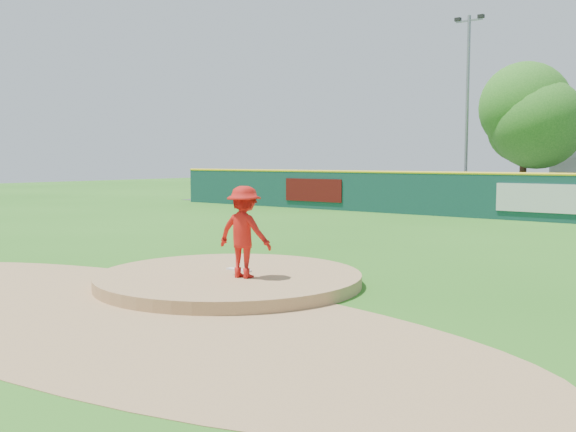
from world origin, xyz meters
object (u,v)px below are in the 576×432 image
Objects in this scene: pitcher at (244,232)px; playground_slide at (361,190)px; van at (522,199)px; deciduous_tree at (524,123)px; light_pole_left at (467,101)px.

pitcher reaches higher than playground_slide.
pitcher is at bearing -63.62° from playground_slide.
pitcher is 0.65× the size of playground_slide.
van is 0.67× the size of deciduous_tree.
deciduous_tree is at bearing 38.70° from van.
pitcher is 25.55m from deciduous_tree.
deciduous_tree reaches higher than van.
light_pole_left reaches higher than van.
pitcher is at bearing -76.37° from light_pole_left.
light_pole_left is (5.53, 2.75, 5.27)m from playground_slide.
playground_slide is at bearing 99.24° from van.
van is 8.76m from light_pole_left.
light_pole_left is (-4.00, 2.00, 1.50)m from deciduous_tree.
van is at bearing -72.09° from deciduous_tree.
van is 10.68m from playground_slide.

